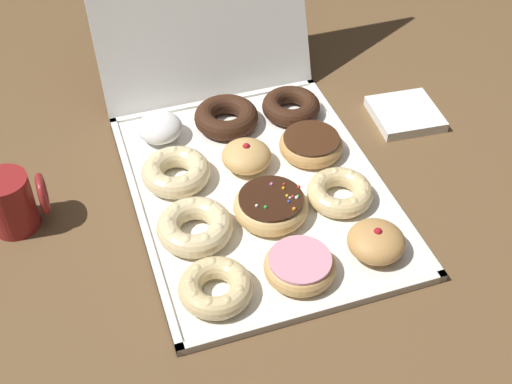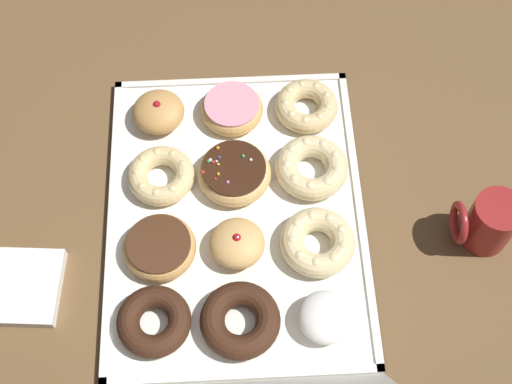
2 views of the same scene
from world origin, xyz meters
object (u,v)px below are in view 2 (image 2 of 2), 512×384
sprinkle_donut_4 (231,173)px  chocolate_cake_ring_donut_11 (154,321)px  chocolate_cake_ring_donut_10 (243,320)px  jelly_filled_donut_2 (158,112)px  cruller_donut_3 (312,167)px  jelly_filled_donut_7 (240,243)px  cruller_donut_5 (161,175)px  pink_frosted_donut_1 (229,109)px  cruller_donut_0 (306,106)px  powdered_filled_donut_9 (325,317)px  chocolate_frosted_donut_8 (160,247)px  coffee_mug (489,222)px  napkin_stack (21,287)px  cruller_donut_6 (317,242)px  donut_box (236,214)px

sprinkle_donut_4 → chocolate_cake_ring_donut_11: (0.12, 0.25, -0.00)m
chocolate_cake_ring_donut_10 → jelly_filled_donut_2: bearing=-70.8°
cruller_donut_3 → jelly_filled_donut_7: size_ratio=1.39×
cruller_donut_5 → jelly_filled_donut_7: bearing=133.9°
cruller_donut_3 → sprinkle_donut_4: 0.13m
pink_frosted_donut_1 → jelly_filled_donut_2: jelly_filled_donut_2 is taller
cruller_donut_0 → chocolate_cake_ring_donut_10: 0.40m
cruller_donut_5 → powdered_filled_donut_9: bearing=134.0°
pink_frosted_donut_1 → jelly_filled_donut_7: 0.26m
chocolate_frosted_donut_8 → coffee_mug: (-0.51, -0.01, 0.02)m
napkin_stack → sprinkle_donut_4: bearing=-152.3°
chocolate_cake_ring_donut_10 → coffee_mug: size_ratio=1.21×
pink_frosted_donut_1 → cruller_donut_5: same height
jelly_filled_donut_2 → chocolate_frosted_donut_8: (-0.01, 0.25, -0.01)m
cruller_donut_6 → chocolate_cake_ring_donut_11: bearing=24.5°
cruller_donut_5 → napkin_stack: 0.28m
cruller_donut_5 → pink_frosted_donut_1: bearing=-132.3°
cruller_donut_5 → napkin_stack: (0.22, 0.18, -0.02)m
cruller_donut_6 → chocolate_cake_ring_donut_10: bearing=44.7°
pink_frosted_donut_1 → powdered_filled_donut_9: (-0.13, 0.38, 0.01)m
cruller_donut_3 → coffee_mug: bearing=154.9°
cruller_donut_5 → chocolate_cake_ring_donut_10: (-0.13, 0.25, 0.00)m
chocolate_frosted_donut_8 → donut_box: bearing=-152.3°
chocolate_frosted_donut_8 → cruller_donut_0: bearing=-134.4°
sprinkle_donut_4 → chocolate_cake_ring_donut_11: size_ratio=1.09×
pink_frosted_donut_1 → jelly_filled_donut_7: size_ratio=1.25×
chocolate_cake_ring_donut_11 → cruller_donut_5: bearing=-91.6°
pink_frosted_donut_1 → napkin_stack: size_ratio=0.88×
pink_frosted_donut_1 → chocolate_cake_ring_donut_11: size_ratio=0.97×
donut_box → cruller_donut_0: 0.23m
donut_box → napkin_stack: 0.36m
pink_frosted_donut_1 → jelly_filled_donut_7: (-0.01, 0.26, 0.00)m
coffee_mug → napkin_stack: (0.73, 0.06, -0.04)m
cruller_donut_3 → cruller_donut_5: bearing=0.4°
jelly_filled_donut_2 → chocolate_cake_ring_donut_11: jelly_filled_donut_2 is taller
cruller_donut_0 → chocolate_frosted_donut_8: 0.36m
cruller_donut_0 → jelly_filled_donut_2: size_ratio=1.22×
jelly_filled_donut_7 → powdered_filled_donut_9: 0.18m
jelly_filled_donut_2 → napkin_stack: 0.37m
cruller_donut_6 → chocolate_cake_ring_donut_10: size_ratio=0.98×
cruller_donut_3 → cruller_donut_5: 0.25m
donut_box → cruller_donut_5: 0.14m
jelly_filled_donut_2 → powdered_filled_donut_9: 0.46m
pink_frosted_donut_1 → cruller_donut_5: (0.12, 0.13, -0.00)m
chocolate_cake_ring_donut_10 → sprinkle_donut_4: bearing=-87.9°
napkin_stack → cruller_donut_6: bearing=-174.5°
cruller_donut_0 → chocolate_frosted_donut_8: bearing=45.6°
jelly_filled_donut_2 → chocolate_cake_ring_donut_10: jelly_filled_donut_2 is taller
powdered_filled_donut_9 → coffee_mug: size_ratio=0.83×
sprinkle_donut_4 → powdered_filled_donut_9: size_ratio=1.47×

